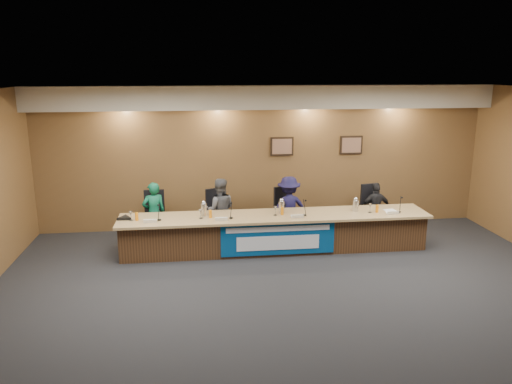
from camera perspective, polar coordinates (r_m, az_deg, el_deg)
floor at (r=7.95m, az=4.91°, el=-12.68°), size 10.00×10.00×0.00m
ceiling at (r=7.11m, az=5.46°, el=11.00°), size 10.00×8.00×0.04m
wall_back at (r=11.22m, az=0.92°, el=3.96°), size 10.00×0.04×3.20m
soffit at (r=10.81m, az=1.13°, el=10.79°), size 10.00×0.50×0.50m
dais_body at (r=10.00m, az=2.15°, el=-4.73°), size 6.00×0.80×0.70m
dais_top at (r=9.84m, az=2.21°, el=-2.76°), size 6.10×0.95×0.05m
banner at (r=9.60m, az=2.54°, el=-5.36°), size 2.20×0.02×0.65m
banner_text_upper at (r=9.52m, az=2.57°, el=-4.25°), size 2.00×0.01×0.10m
banner_text_lower at (r=9.62m, az=2.55°, el=-5.83°), size 1.60×0.01×0.28m
wall_photo_left at (r=11.21m, az=2.98°, el=5.23°), size 0.52×0.04×0.42m
wall_photo_right at (r=11.59m, az=10.83°, el=5.29°), size 0.52×0.04×0.42m
panelist_a at (r=10.47m, az=-11.58°, el=-2.40°), size 0.55×0.44×1.31m
panelist_b at (r=10.43m, az=-4.18°, el=-2.07°), size 0.66×0.52×1.35m
panelist_c at (r=10.60m, az=3.75°, el=-1.81°), size 0.93×0.60×1.35m
panelist_d at (r=11.13m, az=13.52°, el=-1.90°), size 0.68×0.29×1.16m
office_chair_a at (r=10.61m, az=-11.49°, el=-3.15°), size 0.50×0.50×0.08m
office_chair_b at (r=10.58m, az=-4.19°, el=-2.94°), size 0.62×0.62×0.08m
office_chair_c at (r=10.75m, az=3.64°, el=-2.67°), size 0.62×0.62×0.08m
office_chair_d at (r=11.25m, az=13.31°, el=-2.26°), size 0.57×0.57×0.08m
nameplate_a at (r=9.50m, az=-12.05°, el=-3.24°), size 0.24×0.08×0.10m
microphone_a at (r=9.64m, az=-10.99°, el=-3.14°), size 0.07×0.07×0.02m
juice_glass_a at (r=9.71m, az=-13.48°, el=-2.75°), size 0.06×0.06×0.15m
water_glass_a at (r=9.72m, az=-14.10°, el=-2.69°), size 0.08×0.08×0.18m
nameplate_b at (r=9.44m, az=-3.96°, el=-3.06°), size 0.24×0.08×0.10m
microphone_b at (r=9.60m, az=-2.87°, el=-2.97°), size 0.07×0.07×0.02m
juice_glass_b at (r=9.66m, az=-5.24°, el=-2.51°), size 0.06×0.06×0.15m
water_glass_b at (r=9.61m, az=-6.34°, el=-2.52°), size 0.08×0.08×0.18m
nameplate_c at (r=9.62m, az=4.78°, el=-2.75°), size 0.24×0.08×0.10m
microphone_c at (r=9.82m, az=5.52°, el=-2.63°), size 0.07×0.07×0.02m
juice_glass_c at (r=9.82m, az=3.00°, el=-2.19°), size 0.06×0.06×0.15m
water_glass_c at (r=9.76m, az=2.22°, el=-2.19°), size 0.08×0.08×0.18m
nameplate_d at (r=10.19m, az=15.38°, el=-2.26°), size 0.24×0.08×0.10m
microphone_d at (r=10.39m, az=16.01°, el=-2.18°), size 0.07×0.07×0.02m
juice_glass_d at (r=10.26m, az=13.67°, el=-1.87°), size 0.06×0.06×0.15m
water_glass_d at (r=10.19m, az=12.91°, el=-1.83°), size 0.08×0.08×0.18m
carafe_left at (r=9.77m, az=-5.98°, el=-2.04°), size 0.12×0.12×0.25m
carafe_mid at (r=9.92m, az=2.93°, el=-1.73°), size 0.11×0.11×0.24m
carafe_right at (r=10.24m, az=11.30°, el=-1.54°), size 0.12×0.12×0.23m
speakerphone at (r=9.86m, az=-14.78°, el=-2.89°), size 0.32×0.32×0.05m
paper_stack at (r=10.43m, az=15.20°, el=-2.11°), size 0.26×0.33×0.01m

